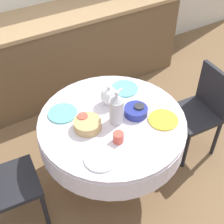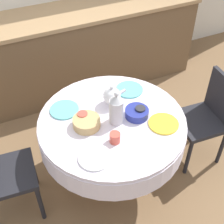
{
  "view_description": "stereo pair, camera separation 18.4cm",
  "coord_description": "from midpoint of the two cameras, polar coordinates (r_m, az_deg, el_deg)",
  "views": [
    {
      "loc": [
        -0.87,
        -1.45,
        2.38
      ],
      "look_at": [
        0.0,
        0.0,
        0.82
      ],
      "focal_mm": 50.0,
      "sensor_mm": 36.0,
      "label": 1
    },
    {
      "loc": [
        -0.7,
        -1.53,
        2.38
      ],
      "look_at": [
        0.0,
        0.0,
        0.82
      ],
      "focal_mm": 50.0,
      "sensor_mm": 36.0,
      "label": 2
    }
  ],
  "objects": [
    {
      "name": "cup_near_right",
      "position": [
        2.38,
        2.76,
        0.37
      ],
      "size": [
        0.08,
        0.08,
        0.08
      ],
      "primitive_type": "cylinder",
      "color": "#28282D",
      "rests_on": "dining_table"
    },
    {
      "name": "chair_left",
      "position": [
        2.91,
        14.21,
        0.61
      ],
      "size": [
        0.43,
        0.43,
        0.87
      ],
      "rotation": [
        0.0,
        0.0,
        1.5
      ],
      "color": "black",
      "rests_on": "ground_plane"
    },
    {
      "name": "fruit_bowl",
      "position": [
        2.37,
        2.17,
        0.09
      ],
      "size": [
        0.18,
        0.18,
        0.06
      ],
      "primitive_type": "cylinder",
      "color": "navy",
      "rests_on": "dining_table"
    },
    {
      "name": "bread_basket",
      "position": [
        2.28,
        -6.81,
        -2.37
      ],
      "size": [
        0.2,
        0.2,
        0.07
      ],
      "primitive_type": "cylinder",
      "color": "tan",
      "rests_on": "dining_table"
    },
    {
      "name": "dining_table",
      "position": [
        2.44,
        -2.17,
        -3.7
      ],
      "size": [
        1.13,
        1.13,
        0.74
      ],
      "color": "brown",
      "rests_on": "ground_plane"
    },
    {
      "name": "ground_plane",
      "position": [
        2.92,
        -1.85,
        -12.05
      ],
      "size": [
        12.0,
        12.0,
        0.0
      ],
      "primitive_type": "plane",
      "color": "brown"
    },
    {
      "name": "plate_far_left",
      "position": [
        2.44,
        -11.18,
        -0.3
      ],
      "size": [
        0.23,
        0.23,
        0.01
      ],
      "primitive_type": "cylinder",
      "color": "#60BCB7",
      "rests_on": "dining_table"
    },
    {
      "name": "cup_far_right",
      "position": [
        2.49,
        -2.56,
        2.62
      ],
      "size": [
        0.08,
        0.08,
        0.08
      ],
      "primitive_type": "cylinder",
      "color": "#5BA39E",
      "rests_on": "dining_table"
    },
    {
      "name": "plate_near_right",
      "position": [
        2.36,
        7.16,
        -1.49
      ],
      "size": [
        0.23,
        0.23,
        0.01
      ],
      "primitive_type": "cylinder",
      "color": "yellow",
      "rests_on": "dining_table"
    },
    {
      "name": "cup_near_left",
      "position": [
        2.17,
        -1.27,
        -4.75
      ],
      "size": [
        0.08,
        0.08,
        0.08
      ],
      "primitive_type": "cylinder",
      "color": "#CC4C3D",
      "rests_on": "dining_table"
    },
    {
      "name": "plate_far_right",
      "position": [
        2.62,
        0.3,
        4.25
      ],
      "size": [
        0.23,
        0.23,
        0.01
      ],
      "primitive_type": "cylinder",
      "color": "#60BCB7",
      "rests_on": "dining_table"
    },
    {
      "name": "coffee_carafe",
      "position": [
        2.25,
        -1.52,
        0.47
      ],
      "size": [
        0.11,
        0.11,
        0.28
      ],
      "color": "#B2B2B7",
      "rests_on": "dining_table"
    },
    {
      "name": "plate_near_left",
      "position": [
        2.09,
        -4.57,
        -8.62
      ],
      "size": [
        0.23,
        0.23,
        0.01
      ],
      "primitive_type": "cylinder",
      "color": "white",
      "rests_on": "dining_table"
    },
    {
      "name": "cup_far_left",
      "position": [
        2.32,
        -7.65,
        -1.43
      ],
      "size": [
        0.08,
        0.08,
        0.08
      ],
      "primitive_type": "cylinder",
      "color": "#CC4C3D",
      "rests_on": "dining_table"
    },
    {
      "name": "teapot",
      "position": [
        2.43,
        -2.65,
        2.88
      ],
      "size": [
        0.19,
        0.14,
        0.18
      ],
      "color": "white",
      "rests_on": "dining_table"
    },
    {
      "name": "kitchen_counter",
      "position": [
        3.58,
        -13.67,
        9.42
      ],
      "size": [
        3.24,
        0.64,
        0.96
      ],
      "color": "brown",
      "rests_on": "ground_plane"
    }
  ]
}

